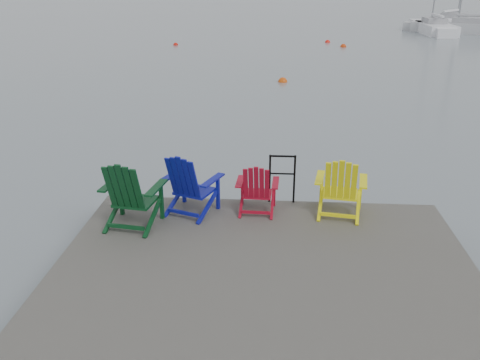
# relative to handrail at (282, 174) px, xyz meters

# --- Properties ---
(ground) EXTENTS (400.00, 400.00, 0.00)m
(ground) POSITION_rel_handrail_xyz_m (-0.25, -2.45, -1.04)
(ground) COLOR slate
(ground) RESTS_ON ground
(dock) EXTENTS (6.00, 5.00, 1.40)m
(dock) POSITION_rel_handrail_xyz_m (-0.25, -2.45, -0.69)
(dock) COLOR #2E2C29
(dock) RESTS_ON ground
(handrail) EXTENTS (0.48, 0.04, 0.90)m
(handrail) POSITION_rel_handrail_xyz_m (0.00, 0.00, 0.00)
(handrail) COLOR black
(handrail) RESTS_ON dock
(chair_green) EXTENTS (1.02, 0.96, 1.17)m
(chair_green) POSITION_rel_handrail_xyz_m (-2.44, -1.15, 0.05)
(chair_green) COLOR #0A3A19
(chair_green) RESTS_ON dock
(chair_blue) EXTENTS (1.06, 1.01, 1.10)m
(chair_blue) POSITION_rel_handrail_xyz_m (-1.57, -0.58, 0.01)
(chair_blue) COLOR #0D138E
(chair_blue) RESTS_ON dock
(chair_red) EXTENTS (0.75, 0.70, 0.91)m
(chair_red) POSITION_rel_handrail_xyz_m (-0.43, -0.47, -0.08)
(chair_red) COLOR #A10B20
(chair_red) RESTS_ON dock
(chair_yellow) EXTENTS (0.95, 0.89, 1.08)m
(chair_yellow) POSITION_rel_handrail_xyz_m (0.98, -0.49, 0.00)
(chair_yellow) COLOR #FCF30E
(chair_yellow) RESTS_ON dock
(sailboat_near) EXTENTS (2.35, 8.37, 11.51)m
(sailboat_near) POSITION_rel_handrail_xyz_m (12.84, 36.93, -0.69)
(sailboat_near) COLOR white
(sailboat_near) RESTS_ON ground
(sailboat_mid) EXTENTS (7.27, 8.32, 12.11)m
(sailboat_mid) POSITION_rel_handrail_xyz_m (16.74, 43.46, -0.69)
(sailboat_mid) COLOR white
(sailboat_mid) RESTS_ON ground
(sailboat_far) EXTENTS (8.18, 5.49, 11.22)m
(sailboat_far) POSITION_rel_handrail_xyz_m (15.29, 36.73, -0.69)
(sailboat_far) COLOR #BABBBF
(sailboat_far) RESTS_ON ground
(buoy_a) EXTENTS (0.41, 0.41, 0.41)m
(buoy_a) POSITION_rel_handrail_xyz_m (0.14, 14.10, -1.04)
(buoy_a) COLOR #D94D0C
(buoy_a) RESTS_ON ground
(buoy_b) EXTENTS (0.34, 0.34, 0.34)m
(buoy_b) POSITION_rel_handrail_xyz_m (-7.09, 26.83, -1.04)
(buoy_b) COLOR red
(buoy_b) RESTS_ON ground
(buoy_c) EXTENTS (0.40, 0.40, 0.40)m
(buoy_c) POSITION_rel_handrail_xyz_m (4.27, 26.67, -1.04)
(buoy_c) COLOR red
(buoy_c) RESTS_ON ground
(buoy_d) EXTENTS (0.37, 0.37, 0.37)m
(buoy_d) POSITION_rel_handrail_xyz_m (3.45, 29.14, -1.04)
(buoy_d) COLOR red
(buoy_d) RESTS_ON ground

